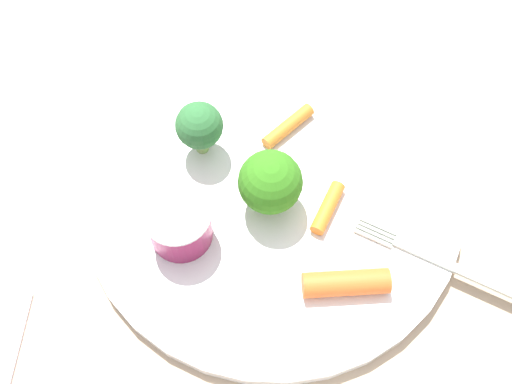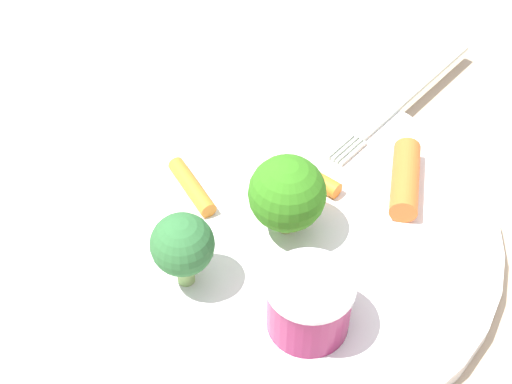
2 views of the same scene
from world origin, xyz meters
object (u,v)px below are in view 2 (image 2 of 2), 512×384
object	(u,v)px
fork	(402,101)
carrot_stick_1	(405,179)
sauce_cup	(309,304)
broccoli_floret_0	(183,246)
broccoli_floret_1	(287,194)
carrot_stick_2	(311,176)
plate	(267,228)
carrot_stick_0	(192,187)

from	to	relation	value
fork	carrot_stick_1	bearing A→B (deg)	82.47
sauce_cup	fork	xyz separation A→B (m)	(-0.08, -0.18, -0.02)
broccoli_floret_0	broccoli_floret_1	size ratio (longest dim) A/B	0.92
carrot_stick_2	sauce_cup	bearing A→B (deg)	85.67
plate	sauce_cup	distance (m)	0.08
broccoli_floret_0	fork	world-z (taller)	broccoli_floret_0
sauce_cup	broccoli_floret_1	world-z (taller)	broccoli_floret_1
broccoli_floret_0	carrot_stick_0	xyz separation A→B (m)	(0.00, -0.07, -0.03)
broccoli_floret_0	fork	xyz separation A→B (m)	(-0.14, -0.15, -0.03)
carrot_stick_1	broccoli_floret_0	bearing A→B (deg)	27.84
plate	sauce_cup	world-z (taller)	sauce_cup
carrot_stick_0	carrot_stick_1	bearing A→B (deg)	-179.01
broccoli_floret_0	sauce_cup	bearing A→B (deg)	156.25
plate	sauce_cup	size ratio (longest dim) A/B	6.04
fork	plate	bearing A→B (deg)	48.62
carrot_stick_0	sauce_cup	bearing A→B (deg)	124.47
broccoli_floret_1	carrot_stick_0	distance (m)	0.07
carrot_stick_2	carrot_stick_1	bearing A→B (deg)	174.12
broccoli_floret_1	carrot_stick_1	bearing A→B (deg)	-156.66
plate	carrot_stick_0	distance (m)	0.05
plate	fork	distance (m)	0.15
carrot_stick_0	plate	bearing A→B (deg)	151.87
carrot_stick_1	plate	bearing A→B (deg)	17.49
plate	carrot_stick_1	bearing A→B (deg)	-162.51
broccoli_floret_1	carrot_stick_2	world-z (taller)	broccoli_floret_1
broccoli_floret_1	carrot_stick_2	size ratio (longest dim) A/B	1.30
broccoli_floret_1	fork	xyz separation A→B (m)	(-0.09, -0.12, -0.03)
sauce_cup	carrot_stick_2	bearing A→B (deg)	-94.33
sauce_cup	carrot_stick_1	distance (m)	0.12
carrot_stick_1	sauce_cup	bearing A→B (deg)	56.36
carrot_stick_2	fork	world-z (taller)	carrot_stick_2
carrot_stick_0	carrot_stick_1	world-z (taller)	carrot_stick_1
carrot_stick_2	broccoli_floret_1	bearing A→B (deg)	65.86
carrot_stick_1	broccoli_floret_1	bearing A→B (deg)	23.34
plate	broccoli_floret_0	size ratio (longest dim) A/B	5.72
plate	sauce_cup	xyz separation A→B (m)	(-0.02, 0.07, 0.02)
plate	carrot_stick_0	bearing A→B (deg)	-28.13
carrot_stick_1	carrot_stick_2	xyz separation A→B (m)	(0.06, -0.01, -0.00)
sauce_cup	carrot_stick_0	size ratio (longest dim) A/B	0.98
broccoli_floret_0	carrot_stick_0	distance (m)	0.07
fork	broccoli_floret_0	bearing A→B (deg)	46.85
sauce_cup	carrot_stick_0	distance (m)	0.12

